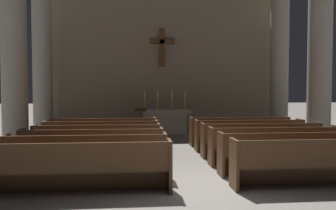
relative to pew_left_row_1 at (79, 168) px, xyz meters
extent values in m
plane|color=gray|center=(2.24, 0.04, -0.48)|extent=(80.00, 80.00, 0.00)
cube|color=brown|center=(0.00, 0.04, -0.05)|extent=(3.20, 0.40, 0.05)
cube|color=brown|center=(0.00, -0.19, 0.22)|extent=(3.20, 0.05, 0.50)
cube|color=brown|center=(0.00, 0.22, -0.28)|extent=(3.20, 0.04, 0.40)
cube|color=brown|center=(1.63, 0.02, 0.00)|extent=(0.06, 0.50, 0.95)
cube|color=brown|center=(0.00, 1.05, -0.05)|extent=(3.20, 0.40, 0.05)
cube|color=brown|center=(0.00, 0.82, 0.22)|extent=(3.20, 0.05, 0.50)
cube|color=brown|center=(0.00, 1.23, -0.28)|extent=(3.20, 0.04, 0.40)
cube|color=brown|center=(1.63, 1.03, 0.00)|extent=(0.06, 0.50, 0.95)
cube|color=brown|center=(-1.63, 1.03, 0.00)|extent=(0.06, 0.50, 0.95)
cube|color=brown|center=(0.00, 2.05, -0.05)|extent=(3.20, 0.40, 0.05)
cube|color=brown|center=(0.00, 1.83, 0.22)|extent=(3.20, 0.05, 0.50)
cube|color=brown|center=(0.00, 2.23, -0.28)|extent=(3.20, 0.04, 0.40)
cube|color=brown|center=(1.63, 2.03, 0.00)|extent=(0.06, 0.50, 0.95)
cube|color=brown|center=(-1.63, 2.03, 0.00)|extent=(0.06, 0.50, 0.95)
cube|color=brown|center=(0.00, 3.06, -0.05)|extent=(3.20, 0.40, 0.05)
cube|color=brown|center=(0.00, 2.84, 0.22)|extent=(3.20, 0.05, 0.50)
cube|color=brown|center=(0.00, 3.24, -0.28)|extent=(3.20, 0.04, 0.40)
cube|color=brown|center=(1.63, 3.04, 0.00)|extent=(0.06, 0.50, 0.95)
cube|color=brown|center=(-1.63, 3.04, 0.00)|extent=(0.06, 0.50, 0.95)
cube|color=brown|center=(0.00, 4.07, -0.05)|extent=(3.20, 0.40, 0.05)
cube|color=brown|center=(0.00, 3.84, 0.22)|extent=(3.20, 0.05, 0.50)
cube|color=brown|center=(0.00, 4.25, -0.28)|extent=(3.20, 0.04, 0.40)
cube|color=brown|center=(1.63, 4.05, 0.00)|extent=(0.06, 0.50, 0.95)
cube|color=brown|center=(-1.63, 4.05, 0.00)|extent=(0.06, 0.50, 0.95)
cube|color=brown|center=(0.00, 5.08, -0.05)|extent=(3.20, 0.40, 0.05)
cube|color=brown|center=(0.00, 4.85, 0.22)|extent=(3.20, 0.05, 0.50)
cube|color=brown|center=(0.00, 5.26, -0.28)|extent=(3.20, 0.04, 0.40)
cube|color=brown|center=(1.63, 5.06, 0.00)|extent=(0.06, 0.50, 0.95)
cube|color=brown|center=(-1.63, 5.06, 0.00)|extent=(0.06, 0.50, 0.95)
cube|color=brown|center=(4.48, 0.04, -0.05)|extent=(3.20, 0.40, 0.05)
cube|color=brown|center=(4.48, -0.19, 0.22)|extent=(3.20, 0.05, 0.50)
cube|color=brown|center=(4.48, 0.22, -0.28)|extent=(3.20, 0.04, 0.40)
cube|color=brown|center=(2.84, 0.02, 0.00)|extent=(0.06, 0.50, 0.95)
cube|color=brown|center=(4.48, 1.05, -0.05)|extent=(3.20, 0.40, 0.05)
cube|color=brown|center=(4.48, 0.82, 0.22)|extent=(3.20, 0.05, 0.50)
cube|color=brown|center=(4.48, 1.23, -0.28)|extent=(3.20, 0.04, 0.40)
cube|color=brown|center=(2.84, 1.03, 0.00)|extent=(0.06, 0.50, 0.95)
cube|color=brown|center=(4.48, 2.05, -0.05)|extent=(3.20, 0.40, 0.05)
cube|color=brown|center=(4.48, 1.83, 0.22)|extent=(3.20, 0.05, 0.50)
cube|color=brown|center=(4.48, 2.23, -0.28)|extent=(3.20, 0.04, 0.40)
cube|color=brown|center=(2.84, 2.03, 0.00)|extent=(0.06, 0.50, 0.95)
cube|color=brown|center=(4.48, 3.06, -0.05)|extent=(3.20, 0.40, 0.05)
cube|color=brown|center=(4.48, 2.84, 0.22)|extent=(3.20, 0.05, 0.50)
cube|color=brown|center=(4.48, 3.24, -0.28)|extent=(3.20, 0.04, 0.40)
cube|color=brown|center=(2.84, 3.04, 0.00)|extent=(0.06, 0.50, 0.95)
cube|color=brown|center=(6.11, 3.04, 0.00)|extent=(0.06, 0.50, 0.95)
cube|color=brown|center=(4.48, 4.07, -0.05)|extent=(3.20, 0.40, 0.05)
cube|color=brown|center=(4.48, 3.84, 0.22)|extent=(3.20, 0.05, 0.50)
cube|color=brown|center=(4.48, 4.25, -0.28)|extent=(3.20, 0.04, 0.40)
cube|color=brown|center=(2.84, 4.05, 0.00)|extent=(0.06, 0.50, 0.95)
cube|color=brown|center=(6.11, 4.05, 0.00)|extent=(0.06, 0.50, 0.95)
cube|color=brown|center=(4.48, 5.08, -0.05)|extent=(3.20, 0.40, 0.05)
cube|color=brown|center=(4.48, 4.85, 0.22)|extent=(3.20, 0.05, 0.50)
cube|color=brown|center=(4.48, 5.26, -0.28)|extent=(3.20, 0.04, 0.40)
cube|color=brown|center=(2.84, 5.06, 0.00)|extent=(0.06, 0.50, 0.95)
cube|color=brown|center=(6.11, 5.06, 0.00)|extent=(0.06, 0.50, 0.95)
cube|color=#ADA89E|center=(-2.76, 5.04, -0.38)|extent=(1.10, 1.10, 0.20)
cylinder|color=#ADA89E|center=(-2.76, 5.04, 2.57)|extent=(0.79, 0.79, 6.10)
cube|color=#ADA89E|center=(7.24, 5.04, -0.38)|extent=(1.10, 1.10, 0.20)
cylinder|color=#ADA89E|center=(7.24, 5.04, 2.57)|extent=(0.79, 0.79, 6.10)
cube|color=#ADA89E|center=(-2.76, 8.37, -0.38)|extent=(1.10, 1.10, 0.20)
cylinder|color=#ADA89E|center=(-2.76, 8.37, 2.57)|extent=(0.79, 0.79, 6.10)
cube|color=#ADA89E|center=(7.24, 8.37, -0.38)|extent=(1.10, 1.10, 0.20)
cylinder|color=#ADA89E|center=(7.24, 8.37, 2.57)|extent=(0.79, 0.79, 6.10)
cube|color=#A8A399|center=(2.24, 8.24, -0.04)|extent=(1.76, 0.72, 0.88)
cube|color=#A8A399|center=(2.24, 8.24, 0.46)|extent=(2.20, 0.90, 0.12)
cube|color=silver|center=(2.24, 8.24, 0.53)|extent=(2.09, 0.86, 0.01)
cylinder|color=#B79338|center=(1.39, 8.24, 0.54)|extent=(0.16, 0.16, 0.02)
cylinder|color=#B79338|center=(1.39, 8.24, 0.75)|extent=(0.07, 0.07, 0.43)
cylinder|color=silver|center=(1.39, 8.24, 1.14)|extent=(0.04, 0.04, 0.35)
cylinder|color=#B79338|center=(1.94, 8.24, 0.54)|extent=(0.16, 0.16, 0.02)
cylinder|color=#B79338|center=(1.94, 8.24, 0.75)|extent=(0.07, 0.07, 0.43)
cylinder|color=silver|center=(1.94, 8.24, 1.14)|extent=(0.04, 0.04, 0.35)
cylinder|color=#B79338|center=(2.54, 8.24, 0.54)|extent=(0.16, 0.16, 0.02)
cylinder|color=#B79338|center=(2.54, 8.24, 0.75)|extent=(0.07, 0.07, 0.43)
cylinder|color=silver|center=(2.54, 8.24, 1.14)|extent=(0.04, 0.04, 0.35)
cylinder|color=#B79338|center=(3.09, 8.24, 0.54)|extent=(0.16, 0.16, 0.02)
cylinder|color=#B79338|center=(3.09, 8.24, 0.75)|extent=(0.07, 0.07, 0.43)
cylinder|color=silver|center=(3.09, 8.24, 1.14)|extent=(0.04, 0.04, 0.35)
cube|color=gray|center=(2.24, 10.03, 2.97)|extent=(11.25, 0.25, 6.90)
cube|color=brown|center=(2.24, 9.80, 3.32)|extent=(0.21, 0.21, 1.76)
cube|color=brown|center=(2.24, 9.80, 3.58)|extent=(1.12, 0.21, 0.21)
cylinder|color=brown|center=(1.20, 7.04, -0.46)|extent=(0.36, 0.36, 0.04)
cylinder|color=brown|center=(1.20, 7.04, 0.05)|extent=(0.10, 0.10, 1.05)
cube|color=brown|center=(1.20, 7.04, 0.60)|extent=(0.44, 0.31, 0.15)
camera|label=1|loc=(1.02, -6.28, 1.40)|focal=37.23mm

